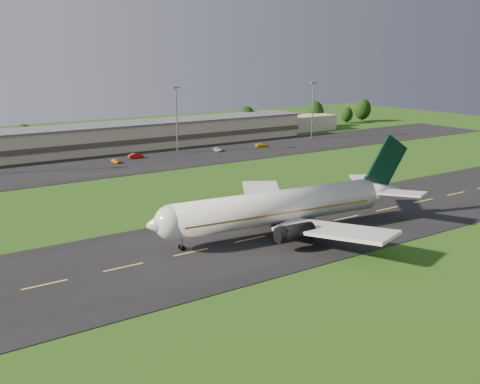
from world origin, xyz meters
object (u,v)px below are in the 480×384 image
light_mast_east (313,103)px  service_vehicle_a (116,161)px  service_vehicle_c (218,149)px  terminal (159,134)px  light_mast_centre (176,112)px  airliner (282,207)px  service_vehicle_b (136,156)px  service_vehicle_d (261,145)px

light_mast_east → service_vehicle_a: 78.45m
light_mast_east → service_vehicle_c: size_ratio=4.68×
terminal → light_mast_east: 56.67m
terminal → service_vehicle_a: (-23.71, -21.85, -3.29)m
light_mast_centre → service_vehicle_a: (-22.31, -5.67, -12.04)m
service_vehicle_a → light_mast_east: bearing=-5.3°
airliner → service_vehicle_b: size_ratio=11.54×
service_vehicle_a → service_vehicle_d: (50.22, -0.48, -0.00)m
airliner → light_mast_east: light_mast_east is taller
airliner → service_vehicle_d: (48.33, 73.94, -3.96)m
airliner → service_vehicle_b: bearing=91.9°
light_mast_east → service_vehicle_b: (-69.81, -2.16, -11.91)m
terminal → light_mast_east: bearing=-16.8°
light_mast_centre → service_vehicle_d: size_ratio=4.91×
light_mast_centre → service_vehicle_b: light_mast_centre is taller
terminal → light_mast_east: light_mast_east is taller
service_vehicle_a → service_vehicle_c: service_vehicle_c is taller
service_vehicle_b → service_vehicle_d: bearing=-90.4°
airliner → service_vehicle_a: bearing=97.5°
service_vehicle_c → airliner: bearing=-101.1°
terminal → light_mast_centre: light_mast_centre is taller
light_mast_centre → service_vehicle_a: 25.97m
airliner → terminal: size_ratio=0.35×
service_vehicle_b → service_vehicle_d: service_vehicle_b is taller
terminal → light_mast_centre: 18.45m
service_vehicle_c → terminal: bearing=127.9°
terminal → light_mast_centre: bearing=-95.0°
service_vehicle_a → service_vehicle_c: (33.99, 0.62, 0.00)m
light_mast_centre → service_vehicle_c: 17.51m
airliner → service_vehicle_b: (5.61, 77.93, -3.83)m
light_mast_east → service_vehicle_d: 30.28m
service_vehicle_b → light_mast_centre: bearing=-76.8°
light_mast_centre → light_mast_east: size_ratio=1.00×
service_vehicle_b → light_mast_east: bearing=-83.3°
light_mast_east → service_vehicle_a: (-77.31, -5.67, -12.04)m
service_vehicle_d → terminal: bearing=66.4°
airliner → service_vehicle_b: airliner is taller
airliner → service_vehicle_b: 78.23m
service_vehicle_a → service_vehicle_b: bearing=15.6°
service_vehicle_b → service_vehicle_c: service_vehicle_b is taller
airliner → service_vehicle_a: 74.55m
light_mast_centre → service_vehicle_d: 31.01m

